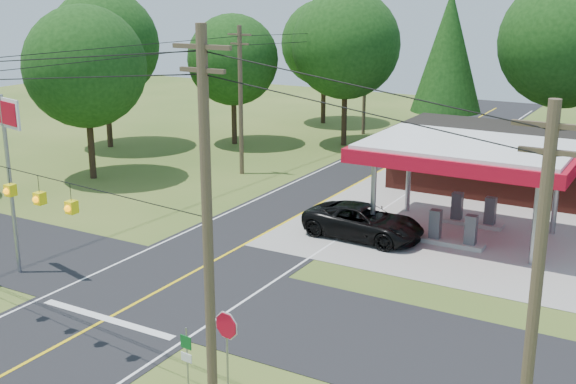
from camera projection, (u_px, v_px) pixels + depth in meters
The scene contains 16 objects.
ground at pixel (166, 287), 30.88m from camera, with size 120.00×120.00×0.00m, color #3D581F.
main_highway at pixel (166, 287), 30.88m from camera, with size 8.00×120.00×0.02m, color black.
cross_road at pixel (166, 287), 30.88m from camera, with size 70.00×7.00×0.02m, color black.
lane_center_yellow at pixel (166, 287), 30.88m from camera, with size 0.15×110.00×0.00m, color yellow.
gas_canopy at pixel (468, 155), 36.24m from camera, with size 10.60×7.40×4.88m.
convenience_store at pixel (528, 162), 44.72m from camera, with size 16.40×7.55×3.80m.
utility_pole_near_right at pixel (208, 229), 19.82m from camera, with size 1.80×0.30×11.50m.
utility_pole_far_left at pixel (241, 98), 48.31m from camera, with size 1.80×0.30×10.00m.
utility_pole_right_b at pixel (535, 299), 17.20m from camera, with size 1.80×0.30×10.00m.
utility_pole_north at pixel (365, 80), 61.89m from camera, with size 0.30×0.30×9.50m.
overhead_beacons at pixel (23, 174), 24.66m from camera, with size 17.04×2.04×1.03m.
treeline_backdrop at pixel (399, 63), 48.46m from camera, with size 70.27×51.59×13.30m.
suv_car at pixel (364, 222), 36.72m from camera, with size 6.19×6.19×1.72m, color black.
big_stop_sign at pixel (5, 140), 30.78m from camera, with size 2.91×0.81×8.04m.
octagonal_stop_sign at pixel (226, 332), 22.35m from camera, with size 0.94×0.20×2.76m.
route_sign_post at pixel (187, 353), 22.73m from camera, with size 0.44×0.10×2.13m.
Camera 1 is at (18.79, -22.18, 12.36)m, focal length 45.00 mm.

